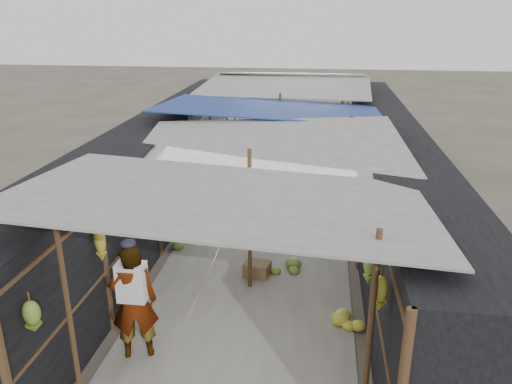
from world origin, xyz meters
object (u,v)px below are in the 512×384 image
at_px(vendor_seated, 325,197).
at_px(black_basin, 307,171).
at_px(shopper_blue, 277,177).
at_px(crate_near, 257,269).
at_px(vendor_elderly, 134,302).

bearing_deg(vendor_seated, black_basin, 167.43).
bearing_deg(shopper_blue, crate_near, -100.51).
relative_size(crate_near, vendor_elderly, 0.26).
distance_m(crate_near, vendor_seated, 3.63).
bearing_deg(vendor_elderly, vendor_seated, -132.52).
distance_m(shopper_blue, vendor_seated, 1.30).
xyz_separation_m(vendor_elderly, vendor_seated, (2.69, 5.92, -0.51)).
relative_size(vendor_elderly, vendor_seated, 2.31).
height_order(vendor_elderly, shopper_blue, vendor_elderly).
height_order(shopper_blue, vendor_seated, shopper_blue).
relative_size(black_basin, shopper_blue, 0.38).
bearing_deg(black_basin, vendor_seated, -79.62).
bearing_deg(crate_near, vendor_elderly, -108.65).
bearing_deg(black_basin, crate_near, -96.28).
relative_size(crate_near, black_basin, 0.71).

